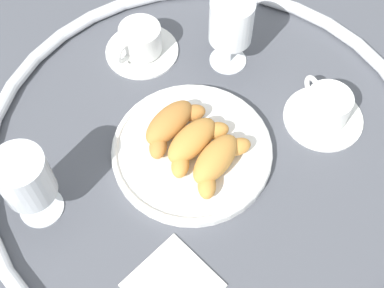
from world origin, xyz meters
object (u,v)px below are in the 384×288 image
coffee_cup_near (326,109)px  coffee_cup_far (140,43)px  croissant_large (171,124)px  pastry_plate (192,150)px  juice_glass_left (25,179)px  croissant_small (194,142)px  croissant_extra (217,161)px  folded_napkin (173,285)px  juice_glass_right (231,23)px

coffee_cup_near → coffee_cup_far: (0.10, -0.34, 0.00)m
croissant_large → coffee_cup_far: (-0.10, -0.17, -0.01)m
pastry_plate → coffee_cup_near: coffee_cup_near is taller
croissant_large → juice_glass_left: juice_glass_left is taller
coffee_cup_far → juice_glass_left: bearing=18.1°
pastry_plate → croissant_small: 0.03m
croissant_extra → croissant_small: bearing=-91.2°
croissant_extra → croissant_large: bearing=-91.4°
croissant_extra → coffee_cup_near: croissant_extra is taller
coffee_cup_near → juice_glass_left: size_ratio=0.97×
pastry_plate → coffee_cup_far: size_ratio=1.93×
coffee_cup_near → croissant_extra: bearing=-18.5°
croissant_extra → folded_napkin: croissant_extra is taller
pastry_plate → juice_glass_left: size_ratio=1.87×
coffee_cup_near → folded_napkin: bearing=0.5°
croissant_small → juice_glass_right: juice_glass_right is taller
coffee_cup_near → juice_glass_left: bearing=-28.2°
pastry_plate → croissant_large: croissant_large is taller
croissant_small → coffee_cup_near: 0.23m
croissant_extra → coffee_cup_far: 0.29m
folded_napkin → coffee_cup_far: bearing=-129.8°
pastry_plate → croissant_small: croissant_small is taller
croissant_extra → juice_glass_right: (-0.20, -0.14, 0.05)m
juice_glass_left → coffee_cup_near: bearing=151.8°
pastry_plate → croissant_small: bearing=90.2°
croissant_extra → coffee_cup_far: (-0.10, -0.27, -0.01)m
croissant_extra → juice_glass_right: juice_glass_right is taller
pastry_plate → juice_glass_left: (0.23, -0.11, 0.08)m
coffee_cup_near → juice_glass_right: 0.22m
croissant_small → juice_glass_left: (0.23, -0.11, 0.05)m
croissant_small → croissant_extra: same height
coffee_cup_far → juice_glass_left: juice_glass_left is taller
croissant_small → folded_napkin: size_ratio=1.25×
croissant_extra → juice_glass_left: 0.28m
croissant_small → juice_glass_right: 0.22m
coffee_cup_far → folded_napkin: size_ratio=1.24×
pastry_plate → coffee_cup_far: coffee_cup_far is taller
croissant_small → juice_glass_right: bearing=-156.0°
coffee_cup_far → juice_glass_right: size_ratio=0.97×
pastry_plate → croissant_extra: bearing=88.9°
coffee_cup_near → juice_glass_right: (0.01, -0.20, 0.07)m
croissant_small → juice_glass_left: juice_glass_left is taller
coffee_cup_far → juice_glass_right: juice_glass_right is taller
croissant_large → juice_glass_right: size_ratio=0.98×
croissant_extra → coffee_cup_near: bearing=161.5°
pastry_plate → folded_napkin: size_ratio=2.38×
croissant_large → juice_glass_right: bearing=-169.3°
croissant_large → coffee_cup_far: croissant_large is taller
croissant_extra → coffee_cup_far: bearing=-111.0°
croissant_large → croissant_extra: same height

